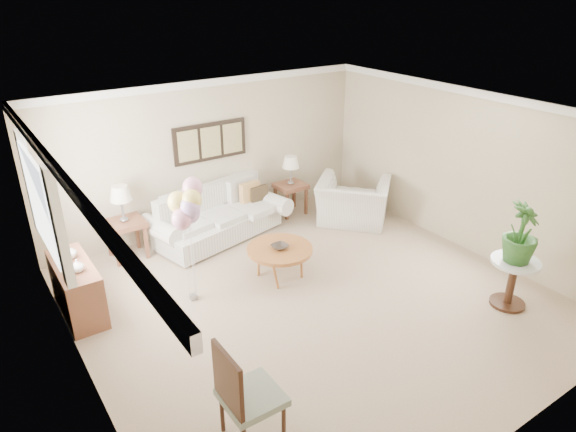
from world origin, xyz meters
The scene contains 18 objects.
ground_plane centered at (0.00, 0.00, 0.00)m, with size 6.00×6.00×0.00m, color tan.
room_shell centered at (-0.11, 0.09, 1.63)m, with size 6.04×6.04×2.60m.
wall_art_triptych centered at (0.00, 2.96, 1.55)m, with size 1.35×0.06×0.65m.
sofa centered at (-0.20, 2.45, 0.35)m, with size 2.57×1.35×0.88m.
end_table_left centered at (-1.72, 2.63, 0.53)m, with size 0.58×0.53×0.64m.
end_table_right centered at (1.40, 2.57, 0.50)m, with size 0.54×0.49×0.59m.
lamp_left centered at (-1.72, 2.63, 1.08)m, with size 0.33×0.33×0.59m.
lamp_right centered at (1.40, 2.57, 1.01)m, with size 0.31×0.31×0.54m.
coffee_table centered at (-0.05, 0.75, 0.45)m, with size 0.98×0.98×0.49m.
decor_bowl centered at (-0.06, 0.72, 0.52)m, with size 0.24×0.24×0.06m, color #332923.
armchair centered at (2.11, 1.61, 0.40)m, with size 1.25×1.09×0.81m, color silver.
side_table centered at (2.14, -1.63, 0.52)m, with size 0.64×0.64×0.69m.
potted_plant centered at (2.12, -1.62, 1.10)m, with size 0.46×0.46×0.82m, color #214D1C.
accent_chair centered at (-1.98, -1.57, 0.58)m, with size 0.55×0.55×1.11m.
credenza centered at (-2.76, 1.50, 0.37)m, with size 0.46×1.20×0.74m.
vase_white centered at (-2.74, 1.27, 0.82)m, with size 0.16×0.16×0.17m, color white.
vase_sage centered at (-2.74, 1.68, 0.84)m, with size 0.18×0.18×0.19m, color silver.
balloon_cluster centered at (-1.35, 0.93, 1.43)m, with size 0.49×0.41×1.77m.
Camera 1 is at (-3.69, -4.80, 4.07)m, focal length 32.00 mm.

